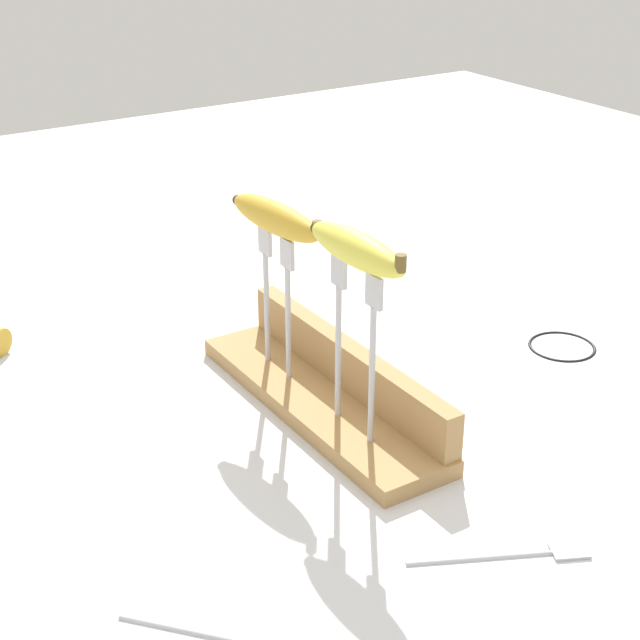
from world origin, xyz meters
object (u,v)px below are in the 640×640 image
(banana_raised_right, at_px, (357,249))
(wire_coil, at_px, (562,345))
(fork_stand_left, at_px, (277,289))
(banana_raised_left, at_px, (275,217))
(fork_fallen_near, at_px, (523,553))
(fork_stand_right, at_px, (355,334))

(banana_raised_right, xyz_separation_m, wire_coil, (-0.05, 0.38, -0.24))
(wire_coil, bearing_deg, banana_raised_right, -83.22)
(fork_stand_left, distance_m, banana_raised_left, 0.09)
(fork_stand_left, height_order, banana_raised_left, banana_raised_left)
(fork_fallen_near, bearing_deg, banana_raised_right, -174.33)
(banana_raised_right, distance_m, fork_fallen_near, 0.35)
(fork_stand_left, bearing_deg, wire_coil, 71.85)
(banana_raised_left, distance_m, fork_fallen_near, 0.48)
(banana_raised_left, bearing_deg, fork_fallen_near, 3.40)
(fork_fallen_near, bearing_deg, wire_coil, 130.12)
(fork_stand_left, bearing_deg, banana_raised_right, -0.00)
(banana_raised_left, distance_m, banana_raised_right, 0.17)
(fork_stand_left, xyz_separation_m, wire_coil, (0.12, 0.38, -0.13))
(fork_stand_left, height_order, wire_coil, fork_stand_left)
(fork_stand_left, bearing_deg, fork_fallen_near, 3.40)
(fork_stand_right, height_order, fork_fallen_near, fork_stand_right)
(fork_fallen_near, distance_m, wire_coil, 0.47)
(banana_raised_left, bearing_deg, fork_stand_left, 4.75)
(fork_stand_right, bearing_deg, wire_coil, 96.79)
(fork_fallen_near, bearing_deg, fork_stand_right, -174.33)
(fork_stand_left, distance_m, fork_stand_right, 0.17)
(banana_raised_left, height_order, fork_fallen_near, banana_raised_left)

